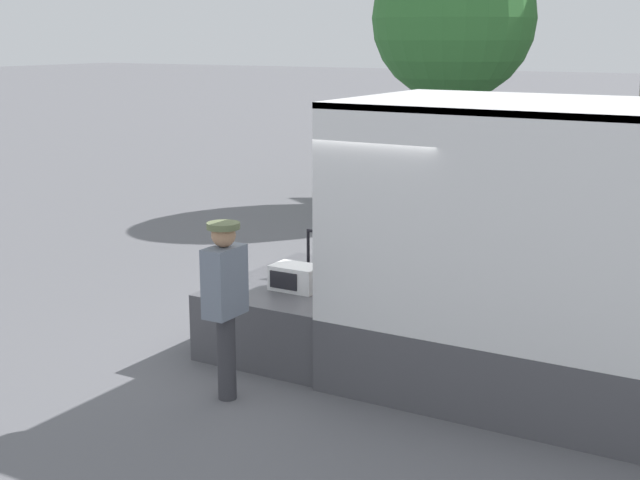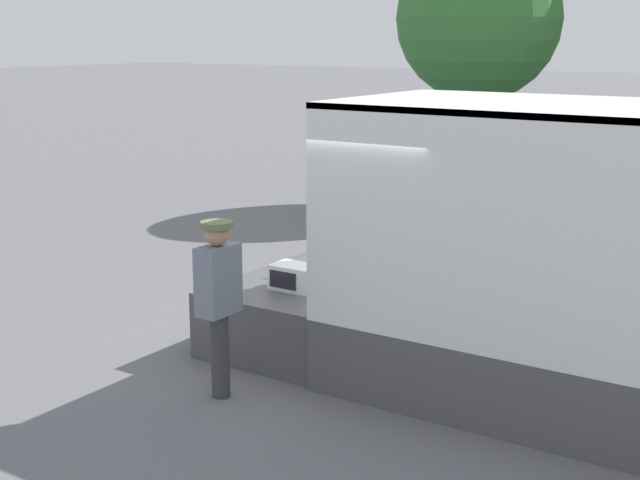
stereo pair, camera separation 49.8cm
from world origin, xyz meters
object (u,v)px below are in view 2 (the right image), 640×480
portable_generator (343,256)px  worker_person (218,290)px  microwave (296,277)px  street_tree (479,19)px

portable_generator → worker_person: worker_person is taller
portable_generator → microwave: bearing=-93.9°
portable_generator → street_tree: 9.20m
microwave → portable_generator: bearing=86.1°
portable_generator → worker_person: 2.29m
microwave → worker_person: bearing=-86.6°
microwave → worker_person: worker_person is taller
worker_person → microwave: bearing=93.4°
portable_generator → street_tree: street_tree is taller
portable_generator → worker_person: size_ratio=0.35×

